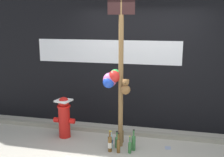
{
  "coord_description": "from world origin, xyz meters",
  "views": [
    {
      "loc": [
        0.61,
        -3.89,
        2.22
      ],
      "look_at": [
        -0.39,
        0.49,
        1.24
      ],
      "focal_mm": 42.92,
      "sensor_mm": 36.0,
      "label": 1
    }
  ],
  "objects": [
    {
      "name": "litter_0",
      "position": [
        0.6,
        0.59,
        0.0
      ],
      "size": [
        0.11,
        0.13,
        0.01
      ],
      "primitive_type": "cube",
      "rotation": [
        0.0,
        0.0,
        1.64
      ],
      "color": "#8C99B2",
      "rests_on": "ground_plane"
    },
    {
      "name": "curb_strip",
      "position": [
        0.0,
        1.01,
        0.04
      ],
      "size": [
        8.0,
        0.12,
        0.08
      ],
      "primitive_type": "cube",
      "color": "gray",
      "rests_on": "ground_plane"
    },
    {
      "name": "bottle_5",
      "position": [
        -0.37,
        0.24,
        0.15
      ],
      "size": [
        0.07,
        0.07,
        0.38
      ],
      "color": "brown",
      "rests_on": "ground_plane"
    },
    {
      "name": "bottle_2",
      "position": [
        -0.24,
        0.64,
        0.14
      ],
      "size": [
        0.07,
        0.07,
        0.34
      ],
      "color": "brown",
      "rests_on": "ground_plane"
    },
    {
      "name": "bottle_0",
      "position": [
        -0.38,
        0.35,
        0.14
      ],
      "size": [
        0.06,
        0.06,
        0.33
      ],
      "color": "#B2DBEA",
      "rests_on": "ground_plane"
    },
    {
      "name": "building_wall",
      "position": [
        -0.0,
        1.54,
        1.64
      ],
      "size": [
        10.0,
        0.21,
        3.29
      ],
      "color": "black",
      "rests_on": "ground_plane"
    },
    {
      "name": "bottle_1",
      "position": [
        -0.22,
        0.24,
        0.14
      ],
      "size": [
        0.06,
        0.06,
        0.35
      ],
      "color": "brown",
      "rests_on": "ground_plane"
    },
    {
      "name": "fire_hydrant",
      "position": [
        -1.36,
        0.63,
        0.42
      ],
      "size": [
        0.42,
        0.32,
        0.8
      ],
      "color": "red",
      "rests_on": "ground_plane"
    },
    {
      "name": "bottle_6",
      "position": [
        -0.28,
        0.41,
        0.12
      ],
      "size": [
        0.07,
        0.07,
        0.31
      ],
      "color": "#337038",
      "rests_on": "ground_plane"
    },
    {
      "name": "litter_1",
      "position": [
        -1.0,
        -0.11,
        0.0
      ],
      "size": [
        0.1,
        0.09,
        0.01
      ],
      "primitive_type": "cube",
      "rotation": [
        0.0,
        0.0,
        1.27
      ],
      "color": "silver",
      "rests_on": "ground_plane"
    },
    {
      "name": "memorial_post",
      "position": [
        -0.31,
        0.48,
        1.44
      ],
      "size": [
        0.54,
        0.31,
        2.67
      ],
      "color": "olive",
      "rests_on": "ground_plane"
    },
    {
      "name": "bottle_4",
      "position": [
        -0.03,
        0.26,
        0.12
      ],
      "size": [
        0.06,
        0.06,
        0.31
      ],
      "color": "#337038",
      "rests_on": "ground_plane"
    },
    {
      "name": "bottle_3",
      "position": [
        0.02,
        0.38,
        0.15
      ],
      "size": [
        0.07,
        0.07,
        0.38
      ],
      "color": "#337038",
      "rests_on": "ground_plane"
    }
  ]
}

